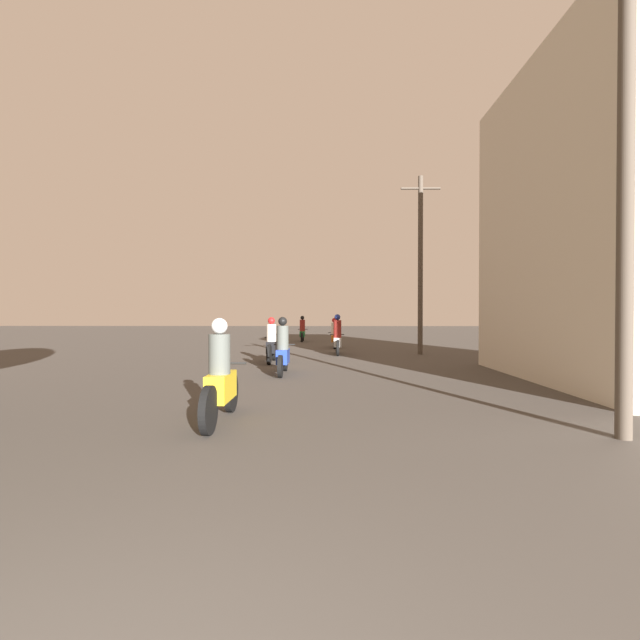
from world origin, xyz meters
The scene contains 9 objects.
motorcycle_yellow centered at (-0.66, 5.65, 0.63)m, with size 0.60×2.04×1.58m.
motorcycle_blue centered at (-0.26, 10.87, 0.63)m, with size 0.60×1.92×1.57m.
motorcycle_black centered at (-0.93, 13.69, 0.63)m, with size 0.60×1.98×1.54m.
motorcycle_white centered at (1.38, 16.69, 0.65)m, with size 0.60×1.95×1.65m.
motorcycle_orange centered at (1.32, 20.23, 0.59)m, with size 0.60×2.03×1.47m.
motorcycle_green centered at (-0.53, 25.07, 0.62)m, with size 0.60×1.91×1.56m.
building_right_near centered at (8.08, 9.71, 3.95)m, with size 4.38×7.02×7.89m.
utility_pole_near centered at (4.83, 4.88, 3.50)m, with size 1.60×0.20×6.69m.
utility_pole_far centered at (4.78, 16.81, 3.81)m, with size 1.60×0.20×7.29m.
Camera 1 is at (0.94, -0.76, 1.63)m, focal length 24.00 mm.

